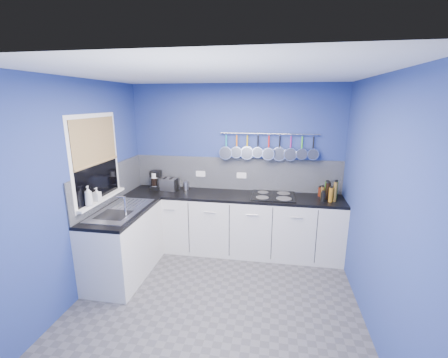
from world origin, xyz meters
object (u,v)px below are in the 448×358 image
(soap_bottle_b, at_px, (97,195))
(hob, at_px, (273,196))
(soap_bottle_a, at_px, (88,196))
(canister, at_px, (186,186))
(paper_towel, at_px, (155,181))
(toaster, at_px, (168,184))
(coffee_maker, at_px, (156,180))

(soap_bottle_b, bearing_deg, hob, 26.38)
(soap_bottle_a, height_order, canister, soap_bottle_a)
(paper_towel, relative_size, hob, 0.43)
(toaster, relative_size, canister, 2.32)
(soap_bottle_a, xyz_separation_m, coffee_maker, (0.30, 1.28, -0.12))
(soap_bottle_b, distance_m, hob, 2.38)
(soap_bottle_a, bearing_deg, hob, 29.85)
(soap_bottle_b, relative_size, paper_towel, 0.64)
(soap_bottle_a, distance_m, toaster, 1.38)
(soap_bottle_a, bearing_deg, coffee_maker, 76.78)
(soap_bottle_a, relative_size, soap_bottle_b, 1.39)
(soap_bottle_a, height_order, hob, soap_bottle_a)
(soap_bottle_a, height_order, coffee_maker, soap_bottle_a)
(paper_towel, bearing_deg, coffee_maker, 59.32)
(soap_bottle_a, xyz_separation_m, paper_towel, (0.29, 1.27, -0.14))
(canister, bearing_deg, hob, -4.54)
(soap_bottle_a, xyz_separation_m, canister, (0.77, 1.33, -0.21))
(toaster, relative_size, hob, 0.46)
(soap_bottle_a, distance_m, soap_bottle_b, 0.17)
(canister, distance_m, hob, 1.36)
(coffee_maker, bearing_deg, canister, 1.29)
(hob, bearing_deg, paper_towel, 178.44)
(soap_bottle_b, height_order, hob, soap_bottle_b)
(canister, bearing_deg, soap_bottle_a, -120.25)
(paper_towel, bearing_deg, canister, 6.86)
(paper_towel, relative_size, coffee_maker, 0.92)
(soap_bottle_a, relative_size, toaster, 0.83)
(coffee_maker, xyz_separation_m, toaster, (0.21, -0.01, -0.05))
(soap_bottle_b, bearing_deg, coffee_maker, 74.89)
(soap_bottle_a, bearing_deg, toaster, 68.03)
(paper_towel, distance_m, canister, 0.49)
(soap_bottle_a, relative_size, hob, 0.38)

